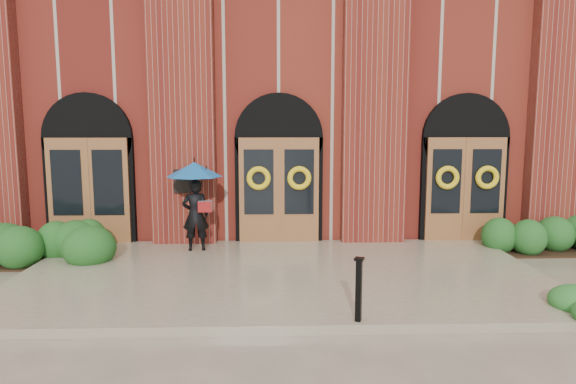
{
  "coord_description": "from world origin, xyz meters",
  "views": [
    {
      "loc": [
        -0.17,
        -9.43,
        3.02
      ],
      "look_at": [
        0.16,
        1.0,
        1.59
      ],
      "focal_mm": 32.0,
      "sensor_mm": 36.0,
      "label": 1
    }
  ],
  "objects_px": {
    "man_with_umbrella": "(195,189)",
    "metal_post": "(359,288)",
    "hedge_wall_left": "(34,243)",
    "hedge_wall_right": "(548,234)"
  },
  "relations": [
    {
      "from": "metal_post",
      "to": "hedge_wall_right",
      "type": "distance_m",
      "value": 6.96
    },
    {
      "from": "metal_post",
      "to": "man_with_umbrella",
      "type": "bearing_deg",
      "value": 124.8
    },
    {
      "from": "metal_post",
      "to": "hedge_wall_right",
      "type": "xyz_separation_m",
      "value": [
        5.26,
        4.55,
        -0.26
      ]
    },
    {
      "from": "man_with_umbrella",
      "to": "metal_post",
      "type": "bearing_deg",
      "value": 116.77
    },
    {
      "from": "metal_post",
      "to": "hedge_wall_left",
      "type": "height_order",
      "value": "metal_post"
    },
    {
      "from": "hedge_wall_right",
      "to": "metal_post",
      "type": "bearing_deg",
      "value": -139.15
    },
    {
      "from": "man_with_umbrella",
      "to": "hedge_wall_right",
      "type": "xyz_separation_m",
      "value": [
        8.21,
        0.3,
        -1.15
      ]
    },
    {
      "from": "man_with_umbrella",
      "to": "metal_post",
      "type": "distance_m",
      "value": 5.25
    },
    {
      "from": "metal_post",
      "to": "hedge_wall_left",
      "type": "xyz_separation_m",
      "value": [
        -6.4,
        3.93,
        -0.23
      ]
    },
    {
      "from": "metal_post",
      "to": "hedge_wall_left",
      "type": "bearing_deg",
      "value": 148.44
    }
  ]
}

